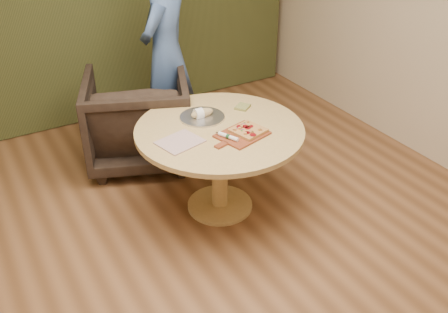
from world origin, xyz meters
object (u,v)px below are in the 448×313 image
pizza_paddle (241,135)px  cutlery_roll (228,137)px  pedestal_table (220,144)px  serving_tray (202,117)px  bread_roll (201,113)px  flatbread_pizza (248,130)px  person_standing (166,53)px  armchair (138,115)px

pizza_paddle → cutlery_roll: bearing=167.5°
pedestal_table → serving_tray: size_ratio=3.66×
bread_roll → flatbread_pizza: bearing=-65.2°
flatbread_pizza → serving_tray: size_ratio=0.76×
pizza_paddle → bread_roll: 0.42m
pizza_paddle → person_standing: 1.49m
pizza_paddle → armchair: 1.32m
bread_roll → person_standing: person_standing is taller
pedestal_table → serving_tray: serving_tray is taller
cutlery_roll → armchair: 1.30m
cutlery_roll → person_standing: size_ratio=0.10×
bread_roll → pizza_paddle: bearing=-73.4°
pizza_paddle → bread_roll: size_ratio=2.45×
cutlery_roll → person_standing: person_standing is taller
flatbread_pizza → cutlery_roll: bearing=-176.2°
flatbread_pizza → serving_tray: (-0.18, 0.40, -0.02)m
serving_tray → armchair: size_ratio=0.38×
flatbread_pizza → person_standing: person_standing is taller
serving_tray → person_standing: 1.10m
cutlery_roll → serving_tray: cutlery_roll is taller
pedestal_table → person_standing: (0.15, 1.28, 0.32)m
pedestal_table → flatbread_pizza: flatbread_pizza is taller
person_standing → pedestal_table: bearing=45.5°
pizza_paddle → cutlery_roll: size_ratio=2.48×
armchair → cutlery_roll: bearing=122.6°
pizza_paddle → serving_tray: size_ratio=1.33×
person_standing → armchair: bearing=-9.0°
flatbread_pizza → bread_roll: bread_roll is taller
bread_roll → armchair: (-0.23, 0.84, -0.32)m
pedestal_table → bread_roll: 0.28m
pedestal_table → cutlery_roll: 0.27m
cutlery_roll → person_standing: 1.50m
flatbread_pizza → person_standing: (0.01, 1.47, 0.15)m
cutlery_roll → pedestal_table: bearing=54.9°
pedestal_table → flatbread_pizza: bearing=-53.5°
pedestal_table → flatbread_pizza: size_ratio=4.83×
serving_tray → armchair: bearing=105.9°
pizza_paddle → armchair: (-0.35, 1.24, -0.28)m
bread_roll → armchair: bearing=105.4°
cutlery_roll → flatbread_pizza: bearing=-19.9°
serving_tray → person_standing: person_standing is taller
cutlery_roll → bread_roll: size_ratio=0.99×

